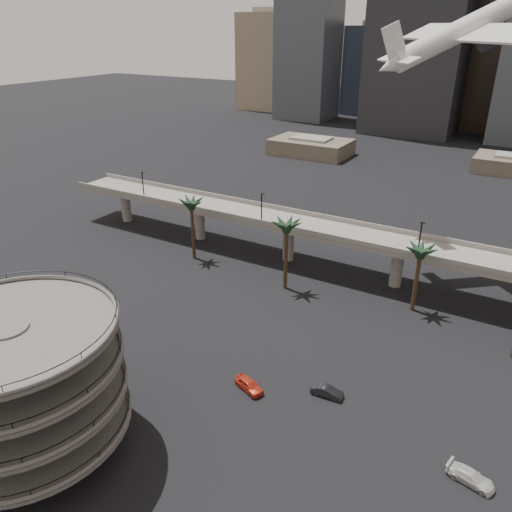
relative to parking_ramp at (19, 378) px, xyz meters
The scene contains 9 objects.
ground 16.79m from the parking_ramp, 17.10° to the left, with size 700.00×700.00×0.00m, color black.
parking_ramp is the anchor object (origin of this frame).
overpass 60.46m from the parking_ramp, 77.57° to the left, with size 130.00×9.30×14.70m.
palm_trees 56.79m from the parking_ramp, 64.34° to the left, with size 76.40×18.40×14.00m.
low_buildings 147.81m from the parking_ramp, 82.26° to the left, with size 135.00×27.50×6.80m.
airborne_jet 86.81m from the parking_ramp, 70.36° to the left, with size 27.01×27.30×17.01m.
car_a 27.59m from the parking_ramp, 52.79° to the left, with size 1.84×4.56×1.55m, color red.
car_b 36.45m from the parking_ramp, 44.70° to the left, with size 1.47×4.20×1.38m, color black.
car_c 48.56m from the parking_ramp, 24.74° to the left, with size 1.99×4.90×1.42m, color silver.
Camera 1 is at (29.85, -27.69, 43.69)m, focal length 35.00 mm.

